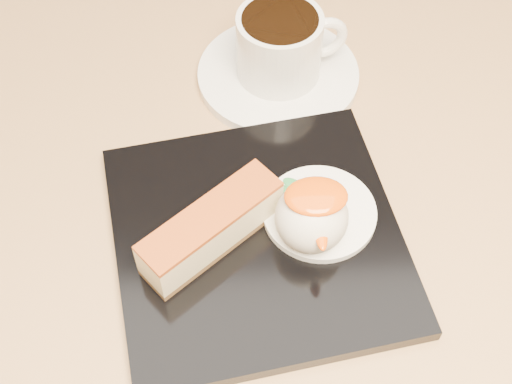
{
  "coord_description": "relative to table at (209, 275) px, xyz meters",
  "views": [
    {
      "loc": [
        0.03,
        -0.36,
        1.2
      ],
      "look_at": [
        0.05,
        -0.04,
        0.76
      ],
      "focal_mm": 50.0,
      "sensor_mm": 36.0,
      "label": 1
    }
  ],
  "objects": [
    {
      "name": "dessert_plate",
      "position": [
        0.05,
        -0.06,
        0.16
      ],
      "size": [
        0.25,
        0.25,
        0.01
      ],
      "primitive_type": "cube",
      "rotation": [
        0.0,
        0.0,
        0.16
      ],
      "color": "black",
      "rests_on": "table"
    },
    {
      "name": "coffee_cup",
      "position": [
        0.08,
        0.12,
        0.2
      ],
      "size": [
        0.1,
        0.08,
        0.06
      ],
      "rotation": [
        0.0,
        0.0,
        0.19
      ],
      "color": "white",
      "rests_on": "saucer"
    },
    {
      "name": "ice_cream_scoop",
      "position": [
        0.09,
        -0.06,
        0.19
      ],
      "size": [
        0.06,
        0.06,
        0.06
      ],
      "primitive_type": "sphere",
      "color": "white",
      "rests_on": "cream_smear"
    },
    {
      "name": "mango_sauce",
      "position": [
        0.09,
        -0.06,
        0.22
      ],
      "size": [
        0.05,
        0.04,
        0.01
      ],
      "primitive_type": "ellipsoid",
      "color": "#F15407",
      "rests_on": "ice_cream_scoop"
    },
    {
      "name": "mint_sprig",
      "position": [
        0.07,
        -0.02,
        0.17
      ],
      "size": [
        0.04,
        0.03,
        0.0
      ],
      "color": "#2B853E",
      "rests_on": "cream_smear"
    },
    {
      "name": "table",
      "position": [
        0.0,
        0.0,
        0.0
      ],
      "size": [
        0.8,
        0.8,
        0.72
      ],
      "color": "black",
      "rests_on": "ground"
    },
    {
      "name": "saucer",
      "position": [
        0.08,
        0.12,
        0.16
      ],
      "size": [
        0.15,
        0.15,
        0.01
      ],
      "primitive_type": "cylinder",
      "color": "white",
      "rests_on": "table"
    },
    {
      "name": "cream_smear",
      "position": [
        0.1,
        -0.04,
        0.17
      ],
      "size": [
        0.09,
        0.09,
        0.01
      ],
      "primitive_type": "cylinder",
      "color": "white",
      "rests_on": "dessert_plate"
    },
    {
      "name": "cheesecake",
      "position": [
        0.01,
        -0.06,
        0.19
      ],
      "size": [
        0.11,
        0.1,
        0.04
      ],
      "rotation": [
        0.0,
        0.0,
        0.68
      ],
      "color": "brown",
      "rests_on": "dessert_plate"
    }
  ]
}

